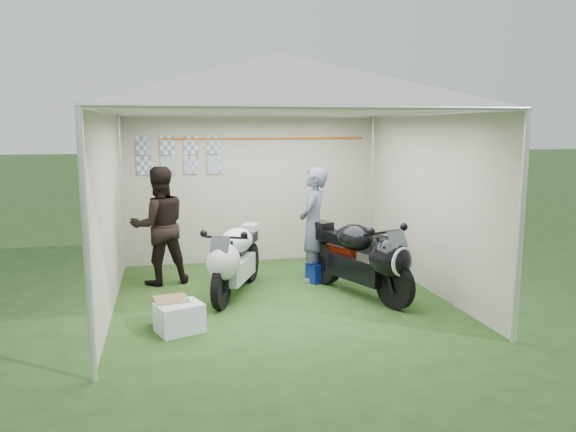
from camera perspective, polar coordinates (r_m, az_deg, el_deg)
name	(u,v)px	position (r m, az deg, el deg)	size (l,w,h in m)	color
ground	(278,297)	(7.19, -1.01, -8.18)	(80.00, 80.00, 0.00)	#25411A
canopy_tent	(277,89)	(6.91, -1.13, 12.74)	(5.66, 5.66, 3.00)	silver
motorcycle_white	(234,258)	(7.12, -5.50, -4.30)	(0.94, 1.68, 0.88)	black
motorcycle_black	(363,256)	(7.10, 7.64, -4.09)	(0.95, 1.82, 0.94)	black
paddock_stand	(320,272)	(7.84, 3.31, -5.69)	(0.36, 0.23, 0.27)	#162DB9
person_dark_jacket	(159,226)	(7.80, -12.95, -0.97)	(0.78, 0.61, 1.61)	black
person_blue_jacket	(314,225)	(7.75, 2.61, -0.89)	(0.58, 0.38, 1.58)	slate
equipment_box	(376,254)	(8.53, 8.91, -3.84)	(0.49, 0.39, 0.49)	black
crate_0	(179,318)	(6.08, -10.97, -10.11)	(0.46, 0.35, 0.30)	silver
crate_1	(172,313)	(6.24, -11.74, -9.59)	(0.35, 0.35, 0.31)	brown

